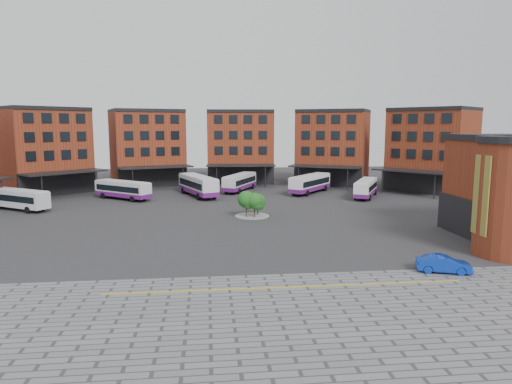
{
  "coord_description": "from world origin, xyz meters",
  "views": [
    {
      "loc": [
        -3.59,
        -44.93,
        11.53
      ],
      "look_at": [
        1.88,
        6.22,
        4.0
      ],
      "focal_mm": 32.0,
      "sensor_mm": 36.0,
      "label": 1
    }
  ],
  "objects": [
    {
      "name": "yellow_line",
      "position": [
        2.0,
        -14.0,
        0.03
      ],
      "size": [
        26.0,
        0.15,
        0.02
      ],
      "primitive_type": "cube",
      "color": "gold",
      "rests_on": "paving_zone"
    },
    {
      "name": "tree_island",
      "position": [
        2.04,
        11.63,
        1.9
      ],
      "size": [
        4.4,
        4.4,
        3.42
      ],
      "color": "gray",
      "rests_on": "ground"
    },
    {
      "name": "bus_f",
      "position": [
        21.82,
        25.68,
        1.54
      ],
      "size": [
        6.79,
        9.97,
        2.84
      ],
      "rotation": [
        0.0,
        0.0,
        -0.49
      ],
      "color": "white",
      "rests_on": "ground"
    },
    {
      "name": "bus_b",
      "position": [
        -16.87,
        27.7,
        1.57
      ],
      "size": [
        9.6,
        8.23,
        2.91
      ],
      "rotation": [
        0.0,
        0.0,
        0.91
      ],
      "color": "silver",
      "rests_on": "ground"
    },
    {
      "name": "ground",
      "position": [
        0.0,
        0.0,
        0.0
      ],
      "size": [
        160.0,
        160.0,
        0.0
      ],
      "primitive_type": "plane",
      "color": "#28282B",
      "rests_on": "ground"
    },
    {
      "name": "blue_car",
      "position": [
        14.86,
        -11.93,
        0.68
      ],
      "size": [
        4.39,
        2.63,
        1.37
      ],
      "primitive_type": "imported",
      "rotation": [
        0.0,
        0.0,
        1.26
      ],
      "color": "#0C31A8",
      "rests_on": "ground"
    },
    {
      "name": "main_building",
      "position": [
        -4.77,
        38.25,
        7.23
      ],
      "size": [
        94.14,
        42.48,
        14.6
      ],
      "color": "maroon",
      "rests_on": "ground"
    },
    {
      "name": "bus_c",
      "position": [
        -5.19,
        29.76,
        1.82
      ],
      "size": [
        6.83,
        12.11,
        3.36
      ],
      "rotation": [
        0.0,
        0.0,
        0.37
      ],
      "color": "silver",
      "rests_on": "ground"
    },
    {
      "name": "bus_e",
      "position": [
        13.91,
        31.21,
        1.69
      ],
      "size": [
        8.96,
        10.2,
        3.12
      ],
      "rotation": [
        0.0,
        0.0,
        -0.68
      ],
      "color": "white",
      "rests_on": "ground"
    },
    {
      "name": "bus_d",
      "position": [
        2.07,
        34.91,
        1.62
      ],
      "size": [
        6.77,
        10.61,
        2.98
      ],
      "rotation": [
        0.0,
        0.0,
        -0.45
      ],
      "color": "silver",
      "rests_on": "ground"
    },
    {
      "name": "bus_a",
      "position": [
        -29.38,
        19.77,
        1.68
      ],
      "size": [
        9.64,
        7.4,
        2.84
      ],
      "rotation": [
        0.0,
        0.0,
        0.99
      ],
      "color": "silver",
      "rests_on": "ground"
    },
    {
      "name": "paving_zone",
      "position": [
        2.0,
        -22.0,
        0.01
      ],
      "size": [
        50.0,
        22.0,
        0.02
      ],
      "primitive_type": "cube",
      "color": "slate",
      "rests_on": "ground"
    }
  ]
}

